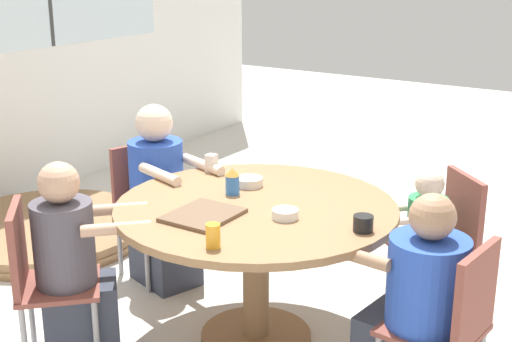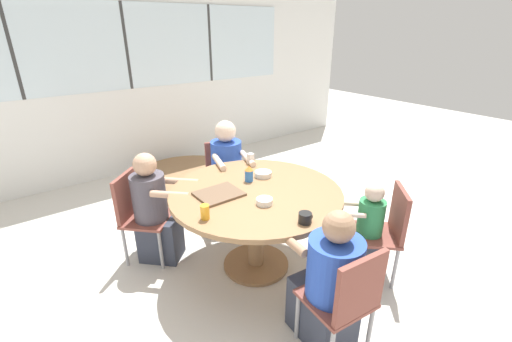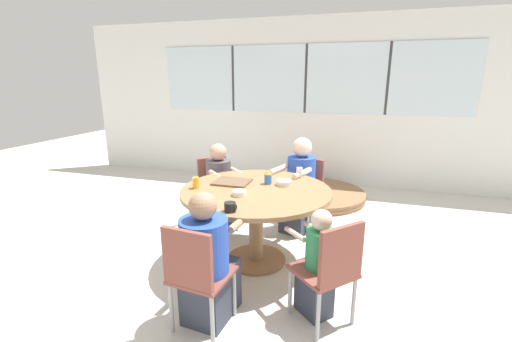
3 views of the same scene
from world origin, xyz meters
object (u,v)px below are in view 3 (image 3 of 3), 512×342
bowl_white_shallow (239,193)px  bowl_cereal (284,183)px  person_man_blue_shirt (299,190)px  milk_carton_small (299,172)px  coffee_mug (230,207)px  chair_for_man_teal_shirt (195,271)px  person_woman_green_shirt (220,191)px  chair_for_man_blue_shirt (306,187)px  chair_for_toddler (332,267)px  sippy_cup (268,177)px  folded_table_stack (316,195)px  juice_glass (196,183)px  chair_for_woman_green_shirt (215,185)px  person_man_teal_shirt (208,265)px  person_toddler (317,268)px

bowl_white_shallow → bowl_cereal: size_ratio=0.83×
person_man_blue_shirt → milk_carton_small: person_man_blue_shirt is taller
milk_carton_small → coffee_mug: bearing=-107.6°
chair_for_man_teal_shirt → person_woman_green_shirt: person_woman_green_shirt is taller
chair_for_man_blue_shirt → chair_for_toddler: size_ratio=1.00×
chair_for_man_teal_shirt → chair_for_toddler: same height
sippy_cup → folded_table_stack: bearing=81.6°
juice_glass → chair_for_woman_green_shirt: bearing=102.6°
chair_for_woman_green_shirt → coffee_mug: size_ratio=8.42×
chair_for_man_blue_shirt → coffee_mug: coffee_mug is taller
person_woman_green_shirt → milk_carton_small: bearing=127.4°
person_man_blue_shirt → person_man_teal_shirt: bearing=95.7°
person_woman_green_shirt → bowl_cereal: (0.89, -0.47, 0.32)m
coffee_mug → sippy_cup: sippy_cup is taller
person_woman_green_shirt → person_man_blue_shirt: person_man_blue_shirt is taller
chair_for_man_blue_shirt → bowl_white_shallow: chair_for_man_blue_shirt is taller
person_toddler → bowl_cereal: person_toddler is taller
sippy_cup → juice_glass: 0.72m
chair_for_man_teal_shirt → coffee_mug: bearing=85.9°
sippy_cup → chair_for_woman_green_shirt: bearing=145.1°
person_woman_green_shirt → person_man_teal_shirt: person_woman_green_shirt is taller
bowl_white_shallow → bowl_cereal: 0.53m
juice_glass → bowl_white_shallow: juice_glass is taller
person_man_blue_shirt → juice_glass: (-0.85, -1.04, 0.32)m
person_man_teal_shirt → bowl_white_shallow: 0.77m
person_woman_green_shirt → bowl_white_shallow: bearing=77.7°
person_woman_green_shirt → bowl_cereal: size_ratio=6.78×
chair_for_toddler → folded_table_stack: size_ratio=0.56×
chair_for_man_blue_shirt → sippy_cup: 0.96m
chair_for_man_teal_shirt → coffee_mug: coffee_mug is taller
chair_for_man_blue_shirt → folded_table_stack: (0.01, 1.03, -0.44)m
sippy_cup → milk_carton_small: (0.26, 0.33, -0.02)m
person_man_teal_shirt → sippy_cup: (0.17, 1.12, 0.39)m
person_man_teal_shirt → bowl_cereal: size_ratio=6.67×
coffee_mug → juice_glass: 0.71m
chair_for_woman_green_shirt → person_woman_green_shirt: person_woman_green_shirt is taller
milk_carton_small → bowl_white_shallow: (-0.42, -0.76, -0.03)m
chair_for_toddler → bowl_white_shallow: chair_for_toddler is taller
chair_for_toddler → person_man_blue_shirt: (-0.51, 1.65, 0.01)m
chair_for_woman_green_shirt → chair_for_man_blue_shirt: (1.11, 0.27, 0.00)m
chair_for_man_teal_shirt → person_man_teal_shirt: 0.18m
sippy_cup → bowl_cereal: sippy_cup is taller
folded_table_stack → person_man_teal_shirt: bearing=-98.4°
chair_for_toddler → person_man_teal_shirt: bearing=144.0°
chair_for_woman_green_shirt → milk_carton_small: milk_carton_small is taller
chair_for_toddler → coffee_mug: size_ratio=8.42×
person_woman_green_shirt → milk_carton_small: size_ratio=9.96×
chair_for_man_teal_shirt → bowl_white_shallow: size_ratio=6.52×
person_toddler → chair_for_man_blue_shirt: bearing=55.4°
bowl_cereal → person_man_blue_shirt: bearing=86.0°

